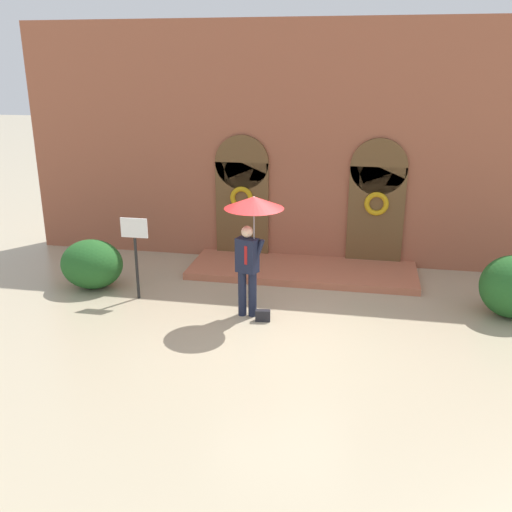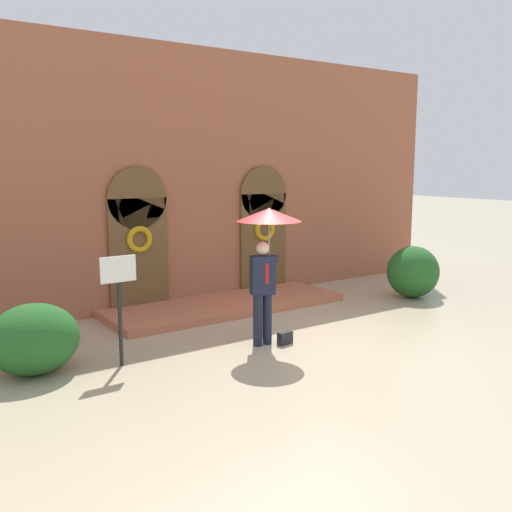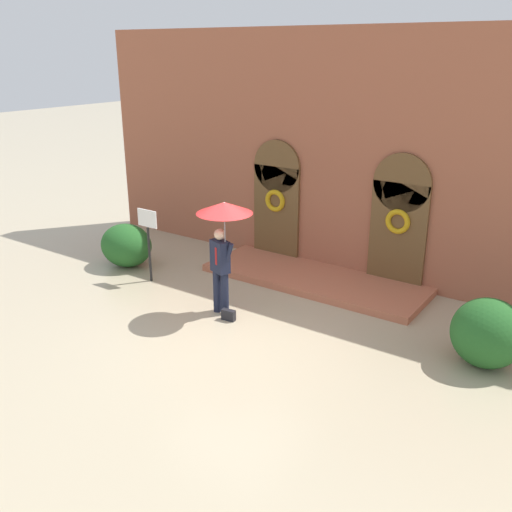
# 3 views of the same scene
# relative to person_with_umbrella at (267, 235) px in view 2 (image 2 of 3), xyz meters

# --- Properties ---
(ground_plane) EXTENTS (80.00, 80.00, 0.00)m
(ground_plane) POSITION_rel_person_with_umbrella_xyz_m (0.69, -0.57, -1.91)
(ground_plane) COLOR tan
(building_facade) EXTENTS (14.00, 2.30, 5.60)m
(building_facade) POSITION_rel_person_with_umbrella_xyz_m (0.69, 3.59, 0.77)
(building_facade) COLOR #9E563D
(building_facade) RESTS_ON ground
(person_with_umbrella) EXTENTS (1.10, 1.10, 2.36)m
(person_with_umbrella) POSITION_rel_person_with_umbrella_xyz_m (0.00, 0.00, 0.00)
(person_with_umbrella) COLOR #191E33
(person_with_umbrella) RESTS_ON ground
(handbag) EXTENTS (0.29, 0.15, 0.22)m
(handbag) POSITION_rel_person_with_umbrella_xyz_m (0.24, -0.20, -1.80)
(handbag) COLOR black
(handbag) RESTS_ON ground
(sign_post) EXTENTS (0.56, 0.06, 1.72)m
(sign_post) POSITION_rel_person_with_umbrella_xyz_m (-2.49, 0.41, -0.75)
(sign_post) COLOR black
(sign_post) RESTS_ON ground
(shrub_left) EXTENTS (1.34, 1.13, 1.07)m
(shrub_left) POSITION_rel_person_with_umbrella_xyz_m (-3.69, 0.80, -1.38)
(shrub_left) COLOR #235B23
(shrub_left) RESTS_ON ground
(shrub_right) EXTENTS (1.23, 1.19, 1.21)m
(shrub_right) POSITION_rel_person_with_umbrella_xyz_m (4.88, 0.93, -1.31)
(shrub_right) COLOR #235B23
(shrub_right) RESTS_ON ground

